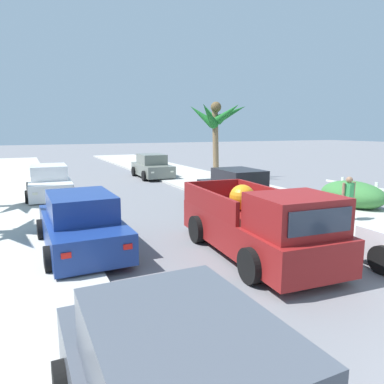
{
  "coord_description": "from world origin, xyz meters",
  "views": [
    {
      "loc": [
        -4.44,
        -0.84,
        3.14
      ],
      "look_at": [
        0.29,
        9.19,
        1.2
      ],
      "focal_mm": 33.58,
      "sensor_mm": 36.0,
      "label": 1
    }
  ],
  "objects_px": {
    "car_right_near": "(238,189)",
    "palm_tree_right_mid": "(216,118)",
    "pickup_truck": "(259,226)",
    "car_left_mid": "(152,167)",
    "pedestrian": "(348,197)",
    "car_right_mid": "(50,183)",
    "hedge_bush": "(352,195)",
    "car_right_far": "(81,224)"
  },
  "relations": [
    {
      "from": "hedge_bush",
      "to": "pickup_truck",
      "type": "bearing_deg",
      "value": -155.8
    },
    {
      "from": "car_right_near",
      "to": "pickup_truck",
      "type": "bearing_deg",
      "value": -117.52
    },
    {
      "from": "pickup_truck",
      "to": "car_right_near",
      "type": "distance_m",
      "value": 6.03
    },
    {
      "from": "palm_tree_right_mid",
      "to": "pickup_truck",
      "type": "bearing_deg",
      "value": -114.75
    },
    {
      "from": "car_left_mid",
      "to": "pedestrian",
      "type": "xyz_separation_m",
      "value": [
        2.14,
        -13.89,
        0.2
      ]
    },
    {
      "from": "pedestrian",
      "to": "hedge_bush",
      "type": "bearing_deg",
      "value": 37.73
    },
    {
      "from": "pickup_truck",
      "to": "pedestrian",
      "type": "distance_m",
      "value": 4.85
    },
    {
      "from": "car_left_mid",
      "to": "car_right_mid",
      "type": "relative_size",
      "value": 1.0
    },
    {
      "from": "pickup_truck",
      "to": "car_right_mid",
      "type": "height_order",
      "value": "pickup_truck"
    },
    {
      "from": "car_right_mid",
      "to": "car_right_near",
      "type": "bearing_deg",
      "value": -36.49
    },
    {
      "from": "palm_tree_right_mid",
      "to": "pedestrian",
      "type": "xyz_separation_m",
      "value": [
        -1.44,
        -11.77,
        -2.93
      ]
    },
    {
      "from": "car_right_near",
      "to": "palm_tree_right_mid",
      "type": "distance_m",
      "value": 9.06
    },
    {
      "from": "pedestrian",
      "to": "pickup_truck",
      "type": "bearing_deg",
      "value": -163.1
    },
    {
      "from": "pickup_truck",
      "to": "car_right_far",
      "type": "bearing_deg",
      "value": 149.17
    },
    {
      "from": "pickup_truck",
      "to": "car_right_far",
      "type": "height_order",
      "value": "pickup_truck"
    },
    {
      "from": "pedestrian",
      "to": "car_right_far",
      "type": "bearing_deg",
      "value": 173.85
    },
    {
      "from": "pickup_truck",
      "to": "car_right_near",
      "type": "xyz_separation_m",
      "value": [
        2.79,
        5.35,
        -0.08
      ]
    },
    {
      "from": "car_right_far",
      "to": "pedestrian",
      "type": "xyz_separation_m",
      "value": [
        8.54,
        -0.92,
        0.2
      ]
    },
    {
      "from": "car_right_near",
      "to": "hedge_bush",
      "type": "relative_size",
      "value": 1.53
    },
    {
      "from": "pickup_truck",
      "to": "palm_tree_right_mid",
      "type": "xyz_separation_m",
      "value": [
        6.08,
        13.18,
        3.05
      ]
    },
    {
      "from": "car_right_near",
      "to": "car_right_mid",
      "type": "distance_m",
      "value": 8.59
    },
    {
      "from": "car_right_near",
      "to": "pedestrian",
      "type": "distance_m",
      "value": 4.36
    },
    {
      "from": "car_left_mid",
      "to": "hedge_bush",
      "type": "xyz_separation_m",
      "value": [
        4.22,
        -12.28,
        -0.16
      ]
    },
    {
      "from": "car_left_mid",
      "to": "car_right_far",
      "type": "bearing_deg",
      "value": -116.26
    },
    {
      "from": "palm_tree_right_mid",
      "to": "hedge_bush",
      "type": "distance_m",
      "value": 10.7
    },
    {
      "from": "car_left_mid",
      "to": "hedge_bush",
      "type": "bearing_deg",
      "value": -71.02
    },
    {
      "from": "palm_tree_right_mid",
      "to": "car_right_near",
      "type": "bearing_deg",
      "value": -112.79
    },
    {
      "from": "pickup_truck",
      "to": "hedge_bush",
      "type": "bearing_deg",
      "value": 24.2
    },
    {
      "from": "car_right_far",
      "to": "pedestrian",
      "type": "distance_m",
      "value": 8.59
    },
    {
      "from": "pickup_truck",
      "to": "car_right_mid",
      "type": "bearing_deg",
      "value": 111.5
    },
    {
      "from": "pickup_truck",
      "to": "hedge_bush",
      "type": "relative_size",
      "value": 1.9
    },
    {
      "from": "hedge_bush",
      "to": "car_right_mid",
      "type": "bearing_deg",
      "value": 145.54
    },
    {
      "from": "car_right_near",
      "to": "pedestrian",
      "type": "bearing_deg",
      "value": -64.81
    },
    {
      "from": "pickup_truck",
      "to": "car_right_mid",
      "type": "distance_m",
      "value": 11.24
    },
    {
      "from": "hedge_bush",
      "to": "pedestrian",
      "type": "distance_m",
      "value": 2.65
    },
    {
      "from": "car_right_mid",
      "to": "pedestrian",
      "type": "xyz_separation_m",
      "value": [
        8.76,
        -9.05,
        0.2
      ]
    },
    {
      "from": "pickup_truck",
      "to": "car_right_far",
      "type": "relative_size",
      "value": 1.25
    },
    {
      "from": "car_right_near",
      "to": "car_right_mid",
      "type": "height_order",
      "value": "same"
    },
    {
      "from": "pedestrian",
      "to": "car_left_mid",
      "type": "bearing_deg",
      "value": 98.77
    },
    {
      "from": "car_right_mid",
      "to": "palm_tree_right_mid",
      "type": "distance_m",
      "value": 11.01
    },
    {
      "from": "pickup_truck",
      "to": "palm_tree_right_mid",
      "type": "relative_size",
      "value": 1.09
    },
    {
      "from": "car_right_near",
      "to": "palm_tree_right_mid",
      "type": "xyz_separation_m",
      "value": [
        3.29,
        7.84,
        3.13
      ]
    }
  ]
}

